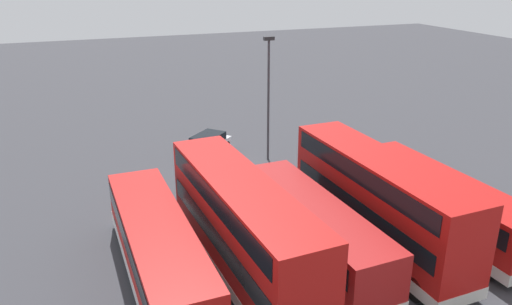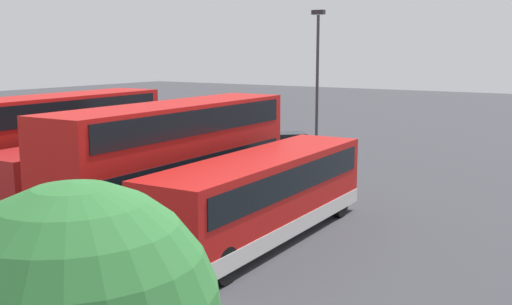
# 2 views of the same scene
# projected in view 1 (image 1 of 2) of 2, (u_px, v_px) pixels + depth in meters

# --- Properties ---
(ground_plane) EXTENTS (140.00, 140.00, 0.00)m
(ground_plane) POSITION_uv_depth(u_px,v_px,m) (235.00, 172.00, 33.49)
(ground_plane) COLOR #38383D
(bus_single_deck_near_end) EXTENTS (3.01, 11.19, 2.95)m
(bus_single_deck_near_end) POSITION_uv_depth(u_px,v_px,m) (441.00, 201.00, 25.69)
(bus_single_deck_near_end) COLOR #B71411
(bus_single_deck_near_end) RESTS_ON ground
(bus_double_decker_second) EXTENTS (2.94, 11.88, 4.55)m
(bus_double_decker_second) POSITION_uv_depth(u_px,v_px,m) (377.00, 199.00, 24.09)
(bus_double_decker_second) COLOR #B71411
(bus_double_decker_second) RESTS_ON ground
(bus_single_deck_third) EXTENTS (2.97, 10.68, 2.95)m
(bus_single_deck_third) POSITION_uv_depth(u_px,v_px,m) (312.00, 229.00, 22.99)
(bus_single_deck_third) COLOR #A51919
(bus_single_deck_third) RESTS_ON ground
(bus_double_decker_fourth) EXTENTS (3.20, 12.17, 4.55)m
(bus_double_decker_fourth) POSITION_uv_depth(u_px,v_px,m) (242.00, 226.00, 21.56)
(bus_double_decker_fourth) COLOR #B71411
(bus_double_decker_fourth) RESTS_ON ground
(bus_single_deck_fifth) EXTENTS (2.76, 11.76, 2.95)m
(bus_single_deck_fifth) POSITION_uv_depth(u_px,v_px,m) (158.00, 249.00, 21.36)
(bus_single_deck_fifth) COLOR #B71411
(bus_single_deck_fifth) RESTS_ON ground
(car_hatchback_silver) EXTENTS (4.34, 4.16, 1.43)m
(car_hatchback_silver) POSITION_uv_depth(u_px,v_px,m) (207.00, 145.00, 36.51)
(car_hatchback_silver) COLOR silver
(car_hatchback_silver) RESTS_ON ground
(lamp_post_tall) EXTENTS (0.70, 0.30, 8.61)m
(lamp_post_tall) POSITION_uv_depth(u_px,v_px,m) (268.00, 91.00, 33.95)
(lamp_post_tall) COLOR #38383D
(lamp_post_tall) RESTS_ON ground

